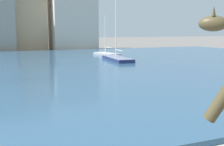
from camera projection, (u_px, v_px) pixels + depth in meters
harbor_water at (41, 67)px, 30.85m from camera, size 77.25×46.86×0.35m
sailboat_navy at (116, 59)px, 36.83m from camera, size 2.62×8.14×9.08m
sailboat_grey at (105, 55)px, 43.92m from camera, size 2.34×5.97×6.05m
townhouse_wide_warehouse at (30, 16)px, 57.85m from camera, size 5.92×5.26×13.37m
townhouse_narrow_midrow at (73, 23)px, 59.97m from camera, size 8.85×6.43×10.78m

